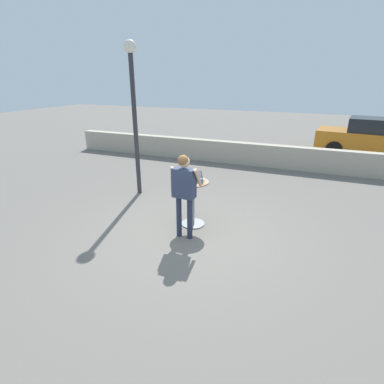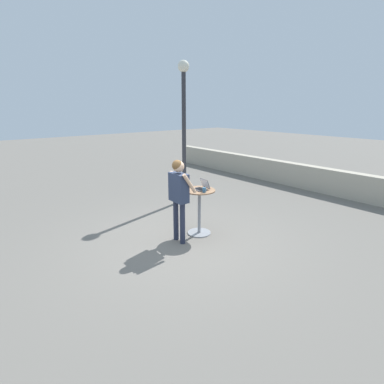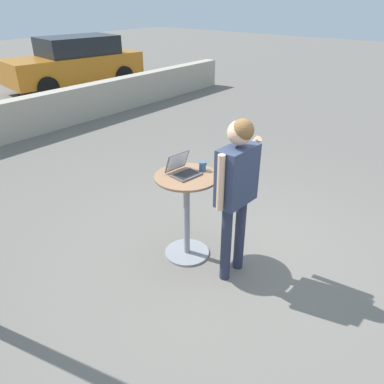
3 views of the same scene
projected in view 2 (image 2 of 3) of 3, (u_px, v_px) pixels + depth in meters
The scene contains 7 objects.
ground_plane at pixel (184, 242), 6.35m from camera, with size 50.00×50.00×0.00m, color slate.
pavement_kerb at pixel (327, 181), 9.85m from camera, with size 15.18×0.35×0.82m.
cafe_table at pixel (199, 207), 6.64m from camera, with size 0.69×0.69×1.03m.
laptop at pixel (202, 187), 6.54m from camera, with size 0.33×0.33×0.23m.
coffee_mug at pixel (204, 190), 6.32m from camera, with size 0.11×0.07×0.10m.
standing_person at pixel (179, 190), 6.09m from camera, with size 0.60×0.37×1.76m.
street_lamp at pixel (184, 113), 8.47m from camera, with size 0.32×0.32×3.99m.
Camera 2 is at (4.60, -3.55, 2.79)m, focal length 28.00 mm.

